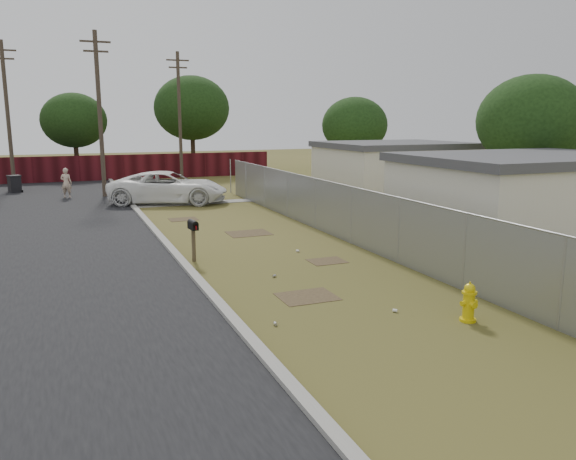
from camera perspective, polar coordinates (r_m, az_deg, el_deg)
name	(u,v)px	position (r m, az deg, el deg)	size (l,w,h in m)	color
ground	(268,251)	(18.68, -2.03, -2.12)	(120.00, 120.00, 0.00)	brown
street	(51,223)	(25.51, -22.94, 0.63)	(15.10, 60.00, 0.12)	black
chainlink_fence	(338,216)	(20.67, 5.13, 1.39)	(0.10, 27.06, 2.02)	gray
privacy_fence	(64,169)	(42.23, -21.79, 5.77)	(30.00, 0.12, 1.80)	#4F1117
utility_poles	(100,113)	(37.85, -18.55, 11.21)	(12.60, 8.24, 9.00)	#4A3C31
houses	(450,182)	(25.87, 16.11, 4.67)	(9.30, 17.24, 3.10)	silver
horizon_trees	(164,115)	(41.26, -12.44, 11.38)	(33.32, 31.94, 7.78)	#382719
fire_hydrant	(469,303)	(12.78, 17.91, -7.06)	(0.40, 0.39, 0.88)	#DBC10B
mailbox	(193,229)	(17.31, -9.62, 0.12)	(0.25, 0.56, 1.29)	brown
pickup_truck	(168,187)	(29.79, -12.05, 4.26)	(2.77, 6.01, 1.67)	white
pedestrian	(66,183)	(33.49, -21.60, 4.46)	(0.61, 0.40, 1.67)	#CAAE94
trash_bin	(14,184)	(37.28, -26.03, 4.25)	(0.89, 0.87, 1.03)	black
scattered_litter	(308,285)	(14.72, 2.05, -5.63)	(3.17, 6.36, 0.07)	silver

